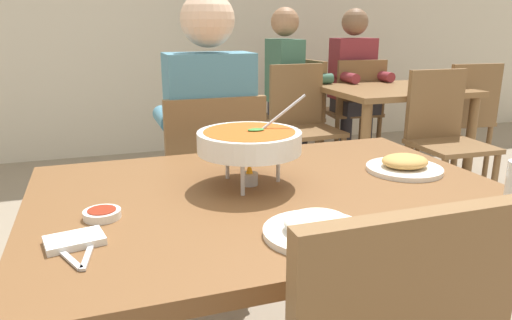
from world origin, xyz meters
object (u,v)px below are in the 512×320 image
at_px(diner_main, 208,129).
at_px(chair_bg_right, 302,119).
at_px(rice_plate, 316,227).
at_px(patron_bg_middle, 354,78).
at_px(appetizer_plate, 404,165).
at_px(curry_bowl, 249,142).
at_px(sauce_dish, 102,214).
at_px(chair_bg_corner, 443,131).
at_px(chair_bg_left, 299,108).
at_px(dining_table_far, 394,105).
at_px(dining_table_main, 273,222).
at_px(chair_bg_middle, 355,105).
at_px(patron_bg_left, 289,81).
at_px(chair_bg_window, 463,113).
at_px(chair_diner_main, 212,183).

relative_size(diner_main, chair_bg_right, 1.46).
distance_m(rice_plate, patron_bg_middle, 3.18).
distance_m(appetizer_plate, patron_bg_middle, 2.64).
bearing_deg(appetizer_plate, curry_bowl, 176.26).
xyz_separation_m(diner_main, curry_bowl, (-0.05, -0.72, 0.11)).
distance_m(sauce_dish, patron_bg_middle, 3.24).
xyz_separation_m(rice_plate, chair_bg_right, (0.99, 2.28, -0.24)).
xyz_separation_m(diner_main, chair_bg_corner, (1.68, 0.49, -0.24)).
relative_size(chair_bg_left, chair_bg_corner, 1.00).
bearing_deg(dining_table_far, curry_bowl, -134.23).
relative_size(appetizer_plate, sauce_dish, 2.67).
xyz_separation_m(dining_table_main, chair_bg_corner, (1.68, 1.28, -0.12)).
bearing_deg(chair_bg_middle, appetizer_plate, -117.13).
bearing_deg(diner_main, patron_bg_left, 56.70).
bearing_deg(dining_table_far, chair_bg_corner, -89.44).
relative_size(chair_bg_right, chair_bg_corner, 1.00).
xyz_separation_m(rice_plate, appetizer_plate, (0.48, 0.35, 0.00)).
relative_size(diner_main, chair_bg_window, 1.46).
bearing_deg(chair_bg_left, chair_bg_corner, -65.08).
relative_size(diner_main, chair_bg_corner, 1.46).
xyz_separation_m(dining_table_main, diner_main, (0.00, 0.79, 0.12)).
bearing_deg(chair_diner_main, chair_bg_right, 51.09).
bearing_deg(dining_table_main, patron_bg_left, 66.40).
xyz_separation_m(rice_plate, chair_bg_corner, (1.69, 1.59, -0.24)).
bearing_deg(dining_table_main, rice_plate, -92.82).
height_order(chair_diner_main, curry_bowl, curry_bowl).
height_order(diner_main, chair_bg_left, diner_main).
xyz_separation_m(chair_bg_middle, chair_bg_corner, (0.01, -1.10, 0.00)).
xyz_separation_m(rice_plate, patron_bg_left, (1.05, 2.67, -0.00)).
bearing_deg(chair_bg_right, chair_bg_left, 68.61).
height_order(diner_main, chair_bg_middle, diner_main).
distance_m(chair_bg_corner, chair_bg_window, 0.77).
xyz_separation_m(diner_main, chair_bg_left, (1.15, 1.62, -0.24)).
height_order(chair_bg_left, chair_bg_right, same).
bearing_deg(curry_bowl, dining_table_far, 45.77).
bearing_deg(chair_diner_main, sauce_dish, -119.90).
distance_m(chair_diner_main, chair_bg_right, 1.56).
height_order(dining_table_main, chair_bg_left, chair_bg_left).
relative_size(sauce_dish, chair_bg_right, 0.10).
height_order(sauce_dish, chair_bg_middle, chair_bg_middle).
relative_size(appetizer_plate, chair_bg_right, 0.27).
bearing_deg(appetizer_plate, sauce_dish, -174.53).
relative_size(chair_diner_main, appetizer_plate, 3.75).
bearing_deg(curry_bowl, patron_bg_left, 64.78).
bearing_deg(dining_table_far, patron_bg_middle, 91.96).
height_order(appetizer_plate, patron_bg_left, patron_bg_left).
bearing_deg(rice_plate, diner_main, 89.20).
bearing_deg(patron_bg_middle, diner_main, -135.73).
bearing_deg(sauce_dish, chair_bg_middle, 48.80).
bearing_deg(chair_bg_middle, curry_bowl, -126.54).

